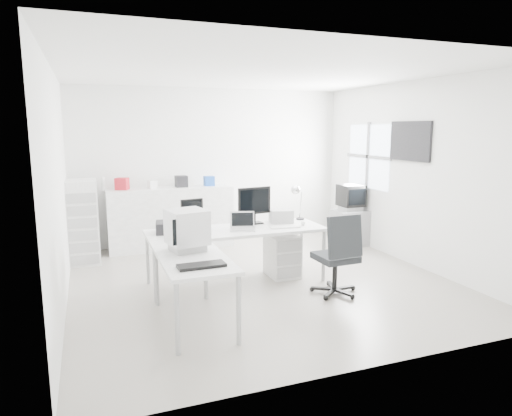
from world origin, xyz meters
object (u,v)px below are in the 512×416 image
object	(u,v)px
crt_monitor	(187,232)
filing_cabinet	(83,222)
laptop	(242,222)
sideboard	(171,218)
main_desk	(237,256)
crt_tv	(351,198)
lcd_monitor_small	(192,214)
laser_printer	(281,216)
tv_cabinet	(350,228)
lcd_monitor_large	(254,205)
office_chair	(335,253)
drawer_pedestal	(282,255)
side_desk	(193,290)
inkjet_printer	(172,227)

from	to	relation	value
crt_monitor	filing_cabinet	bearing A→B (deg)	102.37
laptop	sideboard	size ratio (longest dim) A/B	0.16
main_desk	crt_tv	distance (m)	2.86
lcd_monitor_small	laptop	distance (m)	0.70
laser_printer	crt_tv	world-z (taller)	crt_tv
lcd_monitor_small	filing_cabinet	distance (m)	2.06
laptop	crt_tv	size ratio (longest dim) A/B	0.68
crt_tv	sideboard	xyz separation A→B (m)	(-3.06, 0.94, -0.33)
main_desk	tv_cabinet	xyz separation A→B (m)	(2.55, 1.22, -0.06)
lcd_monitor_large	sideboard	xyz separation A→B (m)	(-0.86, 1.91, -0.48)
crt_monitor	office_chair	size ratio (longest dim) A/B	0.40
drawer_pedestal	lcd_monitor_large	size ratio (longest dim) A/B	1.14
lcd_monitor_small	tv_cabinet	bearing A→B (deg)	7.08
crt_tv	lcd_monitor_small	bearing A→B (deg)	-162.63
side_desk	laptop	xyz separation A→B (m)	(0.90, 1.00, 0.49)
lcd_monitor_large	laser_printer	bearing A→B (deg)	-12.79
lcd_monitor_large	main_desk	bearing A→B (deg)	-152.96
side_desk	sideboard	bearing A→B (deg)	84.05
inkjet_printer	lcd_monitor_small	xyz separation A→B (m)	(0.30, 0.15, 0.12)
laptop	filing_cabinet	xyz separation A→B (m)	(-2.00, 1.82, -0.21)
laptop	laser_printer	size ratio (longest dim) A/B	1.06
drawer_pedestal	crt_monitor	size ratio (longest dim) A/B	1.40
inkjet_printer	laptop	world-z (taller)	laptop
office_chair	crt_tv	size ratio (longest dim) A/B	2.13
side_desk	laptop	world-z (taller)	laptop
inkjet_printer	crt_tv	world-z (taller)	crt_tv
lcd_monitor_large	crt_monitor	distance (m)	1.63
lcd_monitor_small	crt_monitor	distance (m)	1.14
drawer_pedestal	sideboard	bearing A→B (deg)	119.85
sideboard	filing_cabinet	xyz separation A→B (m)	(-1.44, -0.44, 0.12)
main_desk	crt_tv	size ratio (longest dim) A/B	4.80
laptop	crt_tv	world-z (taller)	crt_tv
main_desk	laser_printer	bearing A→B (deg)	16.35
drawer_pedestal	lcd_monitor_small	world-z (taller)	lcd_monitor_small
lcd_monitor_small	filing_cabinet	xyz separation A→B (m)	(-1.40, 1.47, -0.29)
inkjet_printer	laser_printer	size ratio (longest dim) A/B	1.28
lcd_monitor_small	crt_tv	xyz separation A→B (m)	(3.10, 0.97, -0.08)
side_desk	lcd_monitor_small	distance (m)	1.50
tv_cabinet	filing_cabinet	bearing A→B (deg)	173.59
lcd_monitor_small	crt_tv	size ratio (longest dim) A/B	0.78
drawer_pedestal	laser_printer	size ratio (longest dim) A/B	1.86
crt_monitor	filing_cabinet	xyz separation A→B (m)	(-1.10, 2.57, -0.31)
drawer_pedestal	filing_cabinet	distance (m)	3.16
lcd_monitor_large	tv_cabinet	xyz separation A→B (m)	(2.20, 0.97, -0.69)
drawer_pedestal	tv_cabinet	world-z (taller)	tv_cabinet
main_desk	filing_cabinet	distance (m)	2.62
main_desk	lcd_monitor_large	world-z (taller)	lcd_monitor_large
drawer_pedestal	sideboard	world-z (taller)	sideboard
filing_cabinet	tv_cabinet	bearing A→B (deg)	-6.41
laptop	filing_cabinet	world-z (taller)	filing_cabinet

